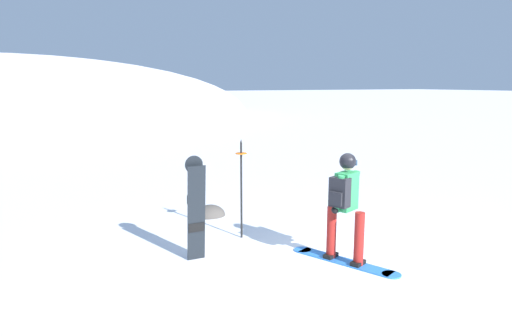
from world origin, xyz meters
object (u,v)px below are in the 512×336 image
piste_marker_near (241,182)px  rock_dark (210,216)px  snowboarder_main (345,205)px  spare_snowboard (196,208)px

piste_marker_near → rock_dark: bearing=91.0°
piste_marker_near → snowboarder_main: bearing=-62.9°
spare_snowboard → rock_dark: size_ratio=2.51×
piste_marker_near → rock_dark: 1.87m
spare_snowboard → snowboarder_main: bearing=-29.1°
snowboarder_main → spare_snowboard: bearing=150.9°
piste_marker_near → rock_dark: (-0.03, 1.57, -1.03)m
spare_snowboard → piste_marker_near: size_ratio=0.92×
snowboarder_main → spare_snowboard: snowboarder_main is taller
snowboarder_main → rock_dark: (-0.94, 3.35, -0.92)m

